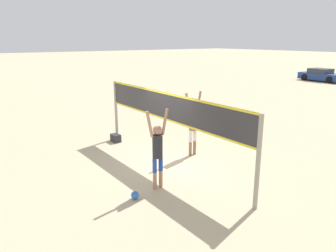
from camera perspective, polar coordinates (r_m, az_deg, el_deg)
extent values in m
plane|color=#C6B28C|center=(11.03, 0.00, -6.66)|extent=(200.00, 200.00, 0.00)
cylinder|color=gray|center=(13.69, -9.03, 2.70)|extent=(0.12, 0.12, 2.41)
cylinder|color=gray|center=(8.12, 15.42, -6.20)|extent=(0.12, 0.12, 2.41)
cube|color=#2D2D33|center=(10.47, 0.00, 3.33)|extent=(7.19, 0.02, 0.91)
cube|color=yellow|center=(10.39, 0.00, 5.62)|extent=(7.19, 0.03, 0.06)
cube|color=yellow|center=(10.56, 0.00, 1.07)|extent=(7.19, 0.03, 0.06)
cylinder|color=tan|center=(9.21, -2.31, -9.49)|extent=(0.11, 0.11, 0.50)
cylinder|color=#1E47A5|center=(9.03, -2.34, -6.84)|extent=(0.12, 0.12, 0.41)
cylinder|color=tan|center=(9.31, -1.27, -9.20)|extent=(0.11, 0.11, 0.50)
cylinder|color=#1E47A5|center=(9.13, -1.29, -6.57)|extent=(0.12, 0.12, 0.41)
cylinder|color=#26262D|center=(8.90, -1.84, -3.52)|extent=(0.28, 0.28, 0.65)
sphere|color=tan|center=(8.76, -1.86, -0.73)|extent=(0.25, 0.25, 0.25)
cylinder|color=tan|center=(8.58, -3.23, 0.29)|extent=(0.08, 0.23, 0.73)
cylinder|color=tan|center=(8.85, -0.56, 0.76)|extent=(0.08, 0.23, 0.73)
cylinder|color=#8C664C|center=(11.89, 4.65, -3.77)|extent=(0.11, 0.11, 0.51)
cylinder|color=white|center=(11.75, 4.70, -1.60)|extent=(0.12, 0.12, 0.42)
cylinder|color=#8C664C|center=(11.76, 3.90, -3.95)|extent=(0.11, 0.11, 0.51)
cylinder|color=white|center=(11.62, 3.95, -1.77)|extent=(0.12, 0.12, 0.42)
cylinder|color=#8C664C|center=(11.54, 4.37, 0.89)|extent=(0.28, 0.28, 0.66)
sphere|color=#8C664C|center=(11.44, 4.42, 3.13)|extent=(0.26, 0.26, 0.26)
cylinder|color=#8C664C|center=(11.56, 5.38, 4.26)|extent=(0.08, 0.23, 0.74)
cylinder|color=#8C664C|center=(11.24, 3.48, 4.00)|extent=(0.08, 0.23, 0.74)
sphere|color=blue|center=(8.78, -5.77, -11.90)|extent=(0.21, 0.21, 0.21)
cube|color=#2D2D33|center=(13.50, -9.09, -2.07)|extent=(0.43, 0.29, 0.31)
cube|color=navy|center=(36.12, 25.21, 7.79)|extent=(4.42, 2.01, 0.65)
cube|color=#2D333D|center=(36.19, 25.02, 8.71)|extent=(2.04, 1.72, 0.45)
cylinder|color=black|center=(34.73, 26.30, 7.22)|extent=(0.65, 0.26, 0.64)
cylinder|color=black|center=(37.55, 24.17, 7.92)|extent=(0.65, 0.26, 0.64)
cylinder|color=black|center=(36.19, 22.69, 7.86)|extent=(0.65, 0.26, 0.64)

